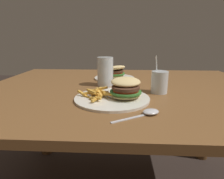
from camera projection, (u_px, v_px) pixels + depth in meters
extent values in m
cube|color=brown|center=(125.00, 90.00, 1.01)|extent=(1.51, 1.11, 0.03)
cylinder|color=brown|center=(43.00, 116.00, 1.61)|extent=(0.09, 0.09, 0.72)
cylinder|color=brown|center=(207.00, 119.00, 1.54)|extent=(0.09, 0.09, 0.72)
cylinder|color=silver|center=(112.00, 98.00, 0.80)|extent=(0.32, 0.32, 0.01)
ellipsoid|color=#E0C17F|center=(126.00, 95.00, 0.78)|extent=(0.14, 0.13, 0.02)
cylinder|color=#38752D|center=(126.00, 92.00, 0.78)|extent=(0.16, 0.16, 0.01)
cylinder|color=red|center=(126.00, 90.00, 0.78)|extent=(0.13, 0.13, 0.01)
cylinder|color=#4C2D1E|center=(127.00, 88.00, 0.77)|extent=(0.14, 0.14, 0.01)
ellipsoid|color=#E0C17F|center=(126.00, 82.00, 0.78)|extent=(0.14, 0.13, 0.04)
cube|color=gold|center=(107.00, 94.00, 0.81)|extent=(0.09, 0.02, 0.02)
cube|color=gold|center=(106.00, 93.00, 0.79)|extent=(0.06, 0.06, 0.01)
cube|color=gold|center=(99.00, 92.00, 0.79)|extent=(0.04, 0.06, 0.03)
cube|color=gold|center=(99.00, 90.00, 0.81)|extent=(0.02, 0.08, 0.01)
cube|color=gold|center=(95.00, 98.00, 0.75)|extent=(0.05, 0.04, 0.02)
cube|color=gold|center=(100.00, 93.00, 0.81)|extent=(0.07, 0.01, 0.02)
cube|color=gold|center=(93.00, 92.00, 0.85)|extent=(0.05, 0.05, 0.03)
cube|color=gold|center=(96.00, 99.00, 0.74)|extent=(0.03, 0.07, 0.01)
cube|color=gold|center=(93.00, 92.00, 0.80)|extent=(0.08, 0.02, 0.03)
cube|color=gold|center=(101.00, 92.00, 0.81)|extent=(0.04, 0.07, 0.03)
cube|color=gold|center=(98.00, 89.00, 0.80)|extent=(0.09, 0.02, 0.03)
cube|color=gold|center=(84.00, 95.00, 0.80)|extent=(0.07, 0.05, 0.03)
cube|color=gold|center=(91.00, 91.00, 0.79)|extent=(0.05, 0.06, 0.01)
cube|color=gold|center=(98.00, 93.00, 0.82)|extent=(0.06, 0.02, 0.01)
cube|color=gold|center=(89.00, 92.00, 0.84)|extent=(0.06, 0.04, 0.03)
cube|color=gold|center=(96.00, 98.00, 0.76)|extent=(0.02, 0.07, 0.01)
cube|color=gold|center=(101.00, 91.00, 0.85)|extent=(0.05, 0.06, 0.02)
cube|color=gold|center=(94.00, 91.00, 0.85)|extent=(0.05, 0.06, 0.02)
cube|color=gold|center=(95.00, 94.00, 0.79)|extent=(0.05, 0.06, 0.02)
cube|color=gold|center=(106.00, 94.00, 0.78)|extent=(0.06, 0.03, 0.01)
cylinder|color=silver|center=(105.00, 71.00, 1.02)|extent=(0.09, 0.09, 0.15)
cylinder|color=#B26B19|center=(105.00, 74.00, 1.02)|extent=(0.08, 0.08, 0.12)
cylinder|color=silver|center=(159.00, 82.00, 0.88)|extent=(0.08, 0.08, 0.10)
cylinder|color=#EFA819|center=(159.00, 84.00, 0.88)|extent=(0.07, 0.07, 0.09)
cylinder|color=white|center=(157.00, 74.00, 0.89)|extent=(0.02, 0.02, 0.17)
ellipsoid|color=silver|center=(151.00, 112.00, 0.64)|extent=(0.07, 0.07, 0.02)
cube|color=silver|center=(129.00, 119.00, 0.60)|extent=(0.12, 0.08, 0.00)
cylinder|color=silver|center=(114.00, 78.00, 1.20)|extent=(0.25, 0.25, 0.01)
ellipsoid|color=#E0C17F|center=(114.00, 76.00, 1.19)|extent=(0.16, 0.16, 0.02)
cylinder|color=#38752D|center=(114.00, 73.00, 1.19)|extent=(0.18, 0.18, 0.01)
cylinder|color=red|center=(114.00, 72.00, 1.19)|extent=(0.15, 0.15, 0.01)
cylinder|color=#4C2D1E|center=(115.00, 71.00, 1.19)|extent=(0.16, 0.16, 0.01)
ellipsoid|color=#E0C17F|center=(116.00, 68.00, 1.17)|extent=(0.16, 0.16, 0.05)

